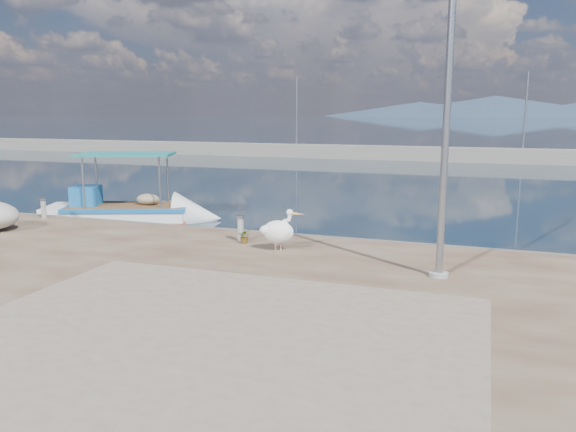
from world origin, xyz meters
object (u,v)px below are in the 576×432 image
at_px(boat_left, 127,215).
at_px(lamp_post, 446,131).
at_px(pelican, 279,231).
at_px(bollard_near, 241,227).

distance_m(boat_left, lamp_post, 13.94).
bearing_deg(pelican, bollard_near, 136.51).
bearing_deg(lamp_post, pelican, 165.97).
xyz_separation_m(boat_left, lamp_post, (12.33, -5.44, 3.56)).
bearing_deg(bollard_near, lamp_post, -16.96).
bearing_deg(boat_left, pelican, -49.75).
relative_size(lamp_post, bollard_near, 9.24).
xyz_separation_m(pelican, bollard_near, (-1.45, 0.68, -0.13)).
xyz_separation_m(pelican, lamp_post, (4.33, -1.08, 2.76)).
bearing_deg(lamp_post, boat_left, 156.20).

